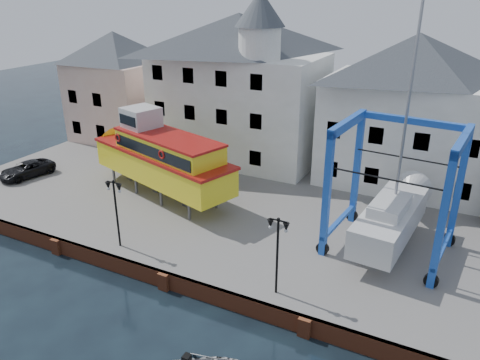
% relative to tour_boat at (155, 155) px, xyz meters
% --- Properties ---
extents(ground, '(140.00, 140.00, 0.00)m').
position_rel_tour_boat_xyz_m(ground, '(6.74, -8.57, -3.91)').
color(ground, black).
rests_on(ground, ground).
extents(hardstanding, '(44.00, 22.00, 1.00)m').
position_rel_tour_boat_xyz_m(hardstanding, '(6.74, 2.43, -3.41)').
color(hardstanding, slate).
rests_on(hardstanding, ground).
extents(quay_wall, '(44.00, 0.47, 1.00)m').
position_rel_tour_boat_xyz_m(quay_wall, '(6.74, -8.47, -3.41)').
color(quay_wall, brown).
rests_on(quay_wall, ground).
extents(building_pink, '(8.00, 7.00, 10.30)m').
position_rel_tour_boat_xyz_m(building_pink, '(-11.26, 9.42, 2.24)').
color(building_pink, '#CEA394').
rests_on(building_pink, hardstanding).
extents(building_white_main, '(14.00, 8.30, 14.00)m').
position_rel_tour_boat_xyz_m(building_white_main, '(1.87, 9.82, 3.44)').
color(building_white_main, silver).
rests_on(building_white_main, hardstanding).
extents(building_white_right, '(12.00, 8.00, 11.20)m').
position_rel_tour_boat_xyz_m(building_white_right, '(15.74, 10.42, 2.69)').
color(building_white_right, silver).
rests_on(building_white_right, hardstanding).
extents(lamp_post_left, '(1.12, 0.32, 4.20)m').
position_rel_tour_boat_xyz_m(lamp_post_left, '(2.74, -7.37, 0.27)').
color(lamp_post_left, black).
rests_on(lamp_post_left, hardstanding).
extents(lamp_post_right, '(1.12, 0.32, 4.20)m').
position_rel_tour_boat_xyz_m(lamp_post_right, '(12.74, -7.37, 0.27)').
color(lamp_post_right, black).
rests_on(lamp_post_right, hardstanding).
extents(tour_boat, '(14.52, 7.38, 6.17)m').
position_rel_tour_boat_xyz_m(tour_boat, '(0.00, 0.00, 0.00)').
color(tour_boat, '#59595E').
rests_on(tour_boat, hardstanding).
extents(travel_lift, '(7.08, 9.60, 14.25)m').
position_rel_tour_boat_xyz_m(travel_lift, '(16.91, 0.20, -0.53)').
color(travel_lift, blue).
rests_on(travel_lift, hardstanding).
extents(van, '(2.83, 4.64, 1.20)m').
position_rel_tour_boat_xyz_m(van, '(-11.11, -2.31, -2.31)').
color(van, black).
rests_on(van, hardstanding).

